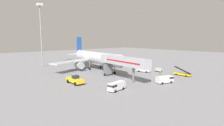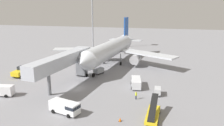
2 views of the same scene
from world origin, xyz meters
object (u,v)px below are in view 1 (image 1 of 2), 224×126
object	(u,v)px
pushback_tug	(75,80)
ground_crew_worker_foreground	(160,72)
belt_loader_truck	(182,74)
safety_cone_bravo	(182,78)
baggage_cart_far_center	(159,70)
apron_light_mast	(41,24)
service_van_near_center	(165,79)
jet_bridge	(121,62)
airplane_at_gate	(96,58)
baggage_cart_rear_left	(110,71)
safety_cone_alpha	(105,80)
service_van_rear_right	(116,86)
service_van_near_right	(143,69)

from	to	relation	value
pushback_tug	ground_crew_worker_foreground	xyz separation A→B (m)	(31.77, -8.45, -0.32)
belt_loader_truck	safety_cone_bravo	distance (m)	5.56
baggage_cart_far_center	safety_cone_bravo	world-z (taller)	baggage_cart_far_center
apron_light_mast	ground_crew_worker_foreground	bearing A→B (deg)	-62.08
belt_loader_truck	apron_light_mast	size ratio (longest dim) A/B	0.22
belt_loader_truck	service_van_near_center	bearing A→B (deg)	-171.96
jet_bridge	ground_crew_worker_foreground	distance (m)	18.17
airplane_at_gate	baggage_cart_rear_left	bearing A→B (deg)	-94.46
airplane_at_gate	service_van_near_center	world-z (taller)	airplane_at_gate
safety_cone_alpha	service_van_rear_right	bearing A→B (deg)	-114.32
airplane_at_gate	service_van_rear_right	xyz separation A→B (m)	(-15.97, -30.36, -3.81)
airplane_at_gate	baggage_cart_rear_left	world-z (taller)	airplane_at_gate
service_van_near_center	service_van_rear_right	bearing A→B (deg)	166.94
belt_loader_truck	jet_bridge	bearing A→B (deg)	152.13
service_van_near_right	safety_cone_alpha	world-z (taller)	service_van_near_right
safety_cone_bravo	baggage_cart_far_center	bearing A→B (deg)	67.94
jet_bridge	apron_light_mast	distance (m)	47.94
jet_bridge	service_van_near_right	size ratio (longest dim) A/B	3.80
baggage_cart_far_center	apron_light_mast	bearing A→B (deg)	123.27
service_van_near_center	safety_cone_alpha	bearing A→B (deg)	128.80
jet_bridge	apron_light_mast	world-z (taller)	apron_light_mast
service_van_near_right	safety_cone_alpha	distance (m)	21.67
baggage_cart_far_center	ground_crew_worker_foreground	distance (m)	5.19
jet_bridge	belt_loader_truck	distance (m)	24.11
apron_light_mast	baggage_cart_rear_left	bearing A→B (deg)	-68.39
service_van_rear_right	airplane_at_gate	bearing A→B (deg)	62.25
belt_loader_truck	apron_light_mast	bearing A→B (deg)	118.02
airplane_at_gate	safety_cone_alpha	distance (m)	22.98
airplane_at_gate	ground_crew_worker_foreground	world-z (taller)	airplane_at_gate
belt_loader_truck	service_van_near_right	distance (m)	14.92
apron_light_mast	safety_cone_alpha	bearing A→B (deg)	-85.69
belt_loader_truck	service_van_near_right	world-z (taller)	belt_loader_truck
service_van_near_center	jet_bridge	bearing A→B (deg)	115.11
baggage_cart_far_center	safety_cone_bravo	xyz separation A→B (m)	(-5.16, -12.74, -0.51)
ground_crew_worker_foreground	service_van_near_right	bearing A→B (deg)	98.50
service_van_near_right	baggage_cart_far_center	size ratio (longest dim) A/B	2.19
service_van_rear_right	safety_cone_alpha	bearing A→B (deg)	65.68
service_van_near_center	apron_light_mast	xyz separation A→B (m)	(-15.05, 58.00, 18.85)
baggage_cart_far_center	baggage_cart_rear_left	size ratio (longest dim) A/B	0.88
apron_light_mast	safety_cone_bravo	bearing A→B (deg)	-67.00
jet_bridge	belt_loader_truck	bearing A→B (deg)	-27.87
service_van_rear_right	apron_light_mast	world-z (taller)	apron_light_mast
pushback_tug	airplane_at_gate	bearing A→B (deg)	39.59
safety_cone_alpha	apron_light_mast	distance (m)	47.72
service_van_near_right	safety_cone_bravo	xyz separation A→B (m)	(-0.10, -16.53, -0.80)
airplane_at_gate	pushback_tug	bearing A→B (deg)	-140.41
belt_loader_truck	safety_cone_alpha	bearing A→B (deg)	154.58
baggage_cart_rear_left	service_van_near_center	bearing A→B (deg)	-86.38
safety_cone_bravo	apron_light_mast	bearing A→B (deg)	113.00
airplane_at_gate	belt_loader_truck	world-z (taller)	airplane_at_gate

